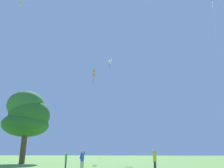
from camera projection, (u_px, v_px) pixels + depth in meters
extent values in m
cylinder|color=silver|center=(213.00, 4.00, 28.91)|extent=(0.19, 0.17, 1.34)
cylinder|color=silver|center=(218.00, 65.00, 23.62)|extent=(2.56, 5.85, 20.95)
cone|color=white|center=(110.00, 62.00, 53.73)|extent=(1.15, 1.15, 1.18)
cylinder|color=red|center=(110.00, 66.00, 53.47)|extent=(0.13, 0.26, 1.51)
cylinder|color=silver|center=(105.00, 104.00, 46.08)|extent=(0.06, 9.12, 22.57)
cube|color=orange|center=(94.00, 71.00, 52.75)|extent=(0.52, 0.62, 0.64)
cube|color=orange|center=(94.00, 75.00, 52.48)|extent=(0.52, 0.62, 0.64)
cylinder|color=#3F382D|center=(94.00, 73.00, 52.61)|extent=(0.04, 0.04, 1.30)
cylinder|color=red|center=(94.00, 79.00, 52.20)|extent=(0.27, 0.13, 1.82)
cylinder|color=silver|center=(97.00, 111.00, 45.85)|extent=(3.81, 7.38, 19.52)
cylinder|color=#2D3351|center=(65.00, 165.00, 22.04)|extent=(0.10, 0.10, 0.78)
cylinder|color=#2D3351|center=(66.00, 165.00, 22.19)|extent=(0.10, 0.10, 0.78)
cube|color=green|center=(66.00, 158.00, 22.32)|extent=(0.20, 0.21, 0.58)
cylinder|color=green|center=(66.00, 156.00, 22.24)|extent=(0.11, 0.27, 0.55)
cylinder|color=green|center=(66.00, 156.00, 22.48)|extent=(0.11, 0.27, 0.55)
sphere|color=tan|center=(66.00, 154.00, 22.44)|extent=(0.21, 0.21, 0.21)
cylinder|color=#2D3351|center=(155.00, 167.00, 17.56)|extent=(0.12, 0.12, 0.87)
cylinder|color=#2D3351|center=(156.00, 168.00, 17.39)|extent=(0.12, 0.12, 0.87)
cube|color=yellow|center=(155.00, 157.00, 17.70)|extent=(0.28, 0.29, 0.66)
cylinder|color=yellow|center=(154.00, 155.00, 17.87)|extent=(0.22, 0.30, 0.61)
cylinder|color=yellow|center=(155.00, 155.00, 17.62)|extent=(0.22, 0.30, 0.61)
sphere|color=tan|center=(154.00, 151.00, 17.83)|extent=(0.24, 0.24, 0.24)
cylinder|color=gray|center=(83.00, 167.00, 18.75)|extent=(0.12, 0.12, 0.86)
cylinder|color=gray|center=(81.00, 167.00, 18.64)|extent=(0.12, 0.12, 0.86)
cube|color=blue|center=(82.00, 157.00, 18.92)|extent=(0.29, 0.29, 0.65)
cylinder|color=blue|center=(84.00, 155.00, 19.06)|extent=(0.24, 0.28, 0.60)
cylinder|color=blue|center=(81.00, 155.00, 18.89)|extent=(0.24, 0.28, 0.60)
sphere|color=tan|center=(82.00, 152.00, 19.05)|extent=(0.24, 0.24, 0.24)
cylinder|color=brown|center=(25.00, 135.00, 35.04)|extent=(0.85, 0.85, 8.50)
ellipsoid|color=#2D6628|center=(26.00, 125.00, 36.18)|extent=(7.32, 7.32, 3.85)
ellipsoid|color=#2D6628|center=(30.00, 115.00, 36.48)|extent=(6.49, 6.49, 5.26)
ellipsoid|color=#387533|center=(26.00, 106.00, 36.82)|extent=(5.89, 5.89, 4.93)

